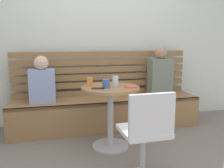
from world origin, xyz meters
The scene contains 13 objects.
ground centered at (0.00, 0.00, 0.00)m, with size 8.00×8.00×0.00m, color #70665B.
back_wall centered at (0.00, 1.64, 1.45)m, with size 5.20×0.10×2.90m, color silver.
booth_bench centered at (0.00, 1.20, 0.22)m, with size 2.70×0.52×0.44m.
booth_backrest centered at (0.00, 1.44, 0.78)m, with size 2.65×0.04×0.67m.
cafe_table centered at (-0.09, 0.55, 0.52)m, with size 0.68×0.68×0.74m.
white_chair centered at (0.03, -0.27, 0.46)m, with size 0.41×0.41×0.85m.
person_adult centered at (0.84, 1.23, 0.77)m, with size 0.34×0.22×0.74m.
person_child_left centered at (-0.88, 1.20, 0.72)m, with size 0.34×0.22×0.63m.
cup_glass_tall centered at (-0.03, 0.58, 0.80)m, with size 0.07×0.07×0.12m, color silver.
cup_mug_blue centered at (-0.16, 0.50, 0.79)m, with size 0.08×0.08×0.10m, color #3D5B9E.
cup_tumbler_orange centered at (-0.32, 0.65, 0.79)m, with size 0.07×0.07×0.10m, color orange.
plate_small centered at (0.13, 0.47, 0.75)m, with size 0.17×0.17×0.01m, color #DB4C42.
phone_on_table centered at (-0.26, 0.46, 0.74)m, with size 0.07×0.14×0.01m, color black.
Camera 1 is at (-0.74, -2.17, 1.28)m, focal length 39.34 mm.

